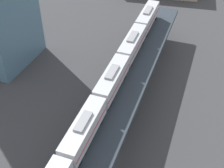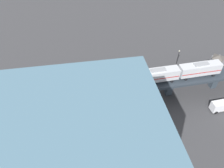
{
  "view_description": "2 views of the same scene",
  "coord_description": "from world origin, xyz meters",
  "px_view_note": "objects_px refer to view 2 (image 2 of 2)",
  "views": [
    {
      "loc": [
        14.38,
        -30.8,
        44.51
      ],
      "look_at": [
        -1.79,
        9.41,
        8.65
      ],
      "focal_mm": 50.0,
      "sensor_mm": 36.0,
      "label": 1
    },
    {
      "loc": [
        -43.75,
        16.27,
        48.4
      ],
      "look_at": [
        -1.79,
        9.41,
        8.65
      ],
      "focal_mm": 35.0,
      "sensor_mm": 36.0,
      "label": 2
    }
  ],
  "objects_px": {
    "subway_train": "(112,81)",
    "street_lamp": "(178,57)",
    "signal_hut": "(218,60)",
    "street_car_silver": "(208,67)",
    "delivery_truck": "(223,105)",
    "street_car_white": "(178,70)"
  },
  "relations": [
    {
      "from": "subway_train",
      "to": "street_lamp",
      "type": "height_order",
      "value": "subway_train"
    },
    {
      "from": "subway_train",
      "to": "street_lamp",
      "type": "bearing_deg",
      "value": -60.38
    },
    {
      "from": "signal_hut",
      "to": "street_car_silver",
      "type": "height_order",
      "value": "signal_hut"
    },
    {
      "from": "street_car_silver",
      "to": "delivery_truck",
      "type": "xyz_separation_m",
      "value": [
        -17.81,
        4.67,
        0.82
      ]
    },
    {
      "from": "street_car_silver",
      "to": "delivery_truck",
      "type": "height_order",
      "value": "delivery_truck"
    },
    {
      "from": "street_car_white",
      "to": "street_lamp",
      "type": "distance_m",
      "value": 4.45
    },
    {
      "from": "street_car_silver",
      "to": "delivery_truck",
      "type": "distance_m",
      "value": 18.43
    },
    {
      "from": "street_car_silver",
      "to": "street_car_white",
      "type": "xyz_separation_m",
      "value": [
        -0.02,
        10.63,
        0.0
      ]
    },
    {
      "from": "street_car_white",
      "to": "signal_hut",
      "type": "bearing_deg",
      "value": -126.12
    },
    {
      "from": "signal_hut",
      "to": "street_lamp",
      "type": "relative_size",
      "value": 0.49
    },
    {
      "from": "subway_train",
      "to": "signal_hut",
      "type": "distance_m",
      "value": 33.54
    },
    {
      "from": "signal_hut",
      "to": "street_car_white",
      "type": "xyz_separation_m",
      "value": [
        6.03,
        8.26,
        -8.01
      ]
    },
    {
      "from": "subway_train",
      "to": "street_car_silver",
      "type": "distance_m",
      "value": 38.24
    },
    {
      "from": "signal_hut",
      "to": "street_lamp",
      "type": "distance_m",
      "value": 13.05
    },
    {
      "from": "street_lamp",
      "to": "delivery_truck",
      "type": "bearing_deg",
      "value": -164.87
    },
    {
      "from": "subway_train",
      "to": "street_car_silver",
      "type": "xyz_separation_m",
      "value": [
        11.22,
        -35.5,
        -8.75
      ]
    },
    {
      "from": "street_car_silver",
      "to": "street_lamp",
      "type": "distance_m",
      "value": 11.23
    },
    {
      "from": "street_car_white",
      "to": "street_lamp",
      "type": "xyz_separation_m",
      "value": [
        3.11,
        -0.3,
        3.17
      ]
    },
    {
      "from": "street_car_silver",
      "to": "delivery_truck",
      "type": "relative_size",
      "value": 0.64
    },
    {
      "from": "delivery_truck",
      "to": "street_lamp",
      "type": "xyz_separation_m",
      "value": [
        20.9,
        5.65,
        2.35
      ]
    },
    {
      "from": "street_car_white",
      "to": "delivery_truck",
      "type": "height_order",
      "value": "delivery_truck"
    },
    {
      "from": "subway_train",
      "to": "signal_hut",
      "type": "xyz_separation_m",
      "value": [
        5.17,
        -33.13,
        -0.74
      ]
    }
  ]
}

